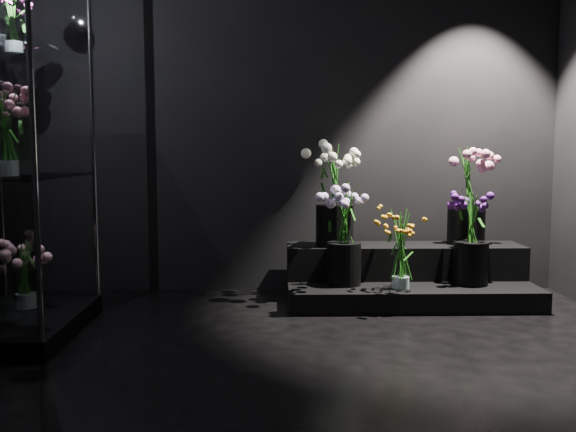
{
  "coord_description": "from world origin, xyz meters",
  "views": [
    {
      "loc": [
        -0.15,
        -2.9,
        1.09
      ],
      "look_at": [
        -0.07,
        1.2,
        0.66
      ],
      "focal_mm": 40.0,
      "sensor_mm": 36.0,
      "label": 1
    }
  ],
  "objects": [
    {
      "name": "display_case",
      "position": [
        -1.65,
        0.83,
        1.2
      ],
      "size": [
        0.66,
        1.09,
        2.41
      ],
      "color": "black",
      "rests_on": "floor"
    },
    {
      "name": "bouquet_orange_bells",
      "position": [
        0.7,
        1.36,
        0.42
      ],
      "size": [
        0.32,
        0.32,
        0.53
      ],
      "rotation": [
        0.0,
        0.0,
        0.23
      ],
      "color": "white",
      "rests_on": "display_riser"
    },
    {
      "name": "bouquet_lilac",
      "position": [
        0.33,
        1.49,
        0.54
      ],
      "size": [
        0.48,
        0.48,
        0.68
      ],
      "rotation": [
        0.0,
        0.0,
        -0.4
      ],
      "color": "black",
      "rests_on": "display_riser"
    },
    {
      "name": "bouquet_case_magenta",
      "position": [
        -1.68,
        0.96,
        1.84
      ],
      "size": [
        0.27,
        0.27,
        0.38
      ],
      "rotation": [
        0.0,
        0.0,
        -0.21
      ],
      "color": "white",
      "rests_on": "display_case"
    },
    {
      "name": "display_riser",
      "position": [
        0.81,
        1.65,
        0.16
      ],
      "size": [
        1.73,
        0.77,
        0.38
      ],
      "color": "black",
      "rests_on": "floor"
    },
    {
      "name": "bouquet_pink_roses",
      "position": [
        1.27,
        1.79,
        0.78
      ],
      "size": [
        0.39,
        0.39,
        0.71
      ],
      "rotation": [
        0.0,
        0.0,
        -0.05
      ],
      "color": "black",
      "rests_on": "display_riser"
    },
    {
      "name": "bouquet_case_base_pink",
      "position": [
        -1.69,
        1.01,
        0.34
      ],
      "size": [
        0.35,
        0.35,
        0.42
      ],
      "rotation": [
        0.0,
        0.0,
        0.19
      ],
      "color": "white",
      "rests_on": "display_case"
    },
    {
      "name": "wall_back",
      "position": [
        0.0,
        2.0,
        1.4
      ],
      "size": [
        4.0,
        0.0,
        4.0
      ],
      "primitive_type": "plane",
      "rotation": [
        1.57,
        0.0,
        0.0
      ],
      "color": "black",
      "rests_on": "floor"
    },
    {
      "name": "bouquet_cream_roses",
      "position": [
        0.29,
        1.73,
        0.79
      ],
      "size": [
        0.5,
        0.5,
        0.72
      ],
      "rotation": [
        0.0,
        0.0,
        -0.43
      ],
      "color": "black",
      "rests_on": "display_riser"
    },
    {
      "name": "bouquet_case_pink",
      "position": [
        -1.63,
        0.68,
        1.19
      ],
      "size": [
        0.36,
        0.36,
        0.48
      ],
      "rotation": [
        0.0,
        0.0,
        -0.22
      ],
      "color": "white",
      "rests_on": "display_case"
    },
    {
      "name": "floor",
      "position": [
        0.0,
        0.0,
        0.0
      ],
      "size": [
        4.0,
        4.0,
        0.0
      ],
      "primitive_type": "plane",
      "color": "black",
      "rests_on": "ground"
    },
    {
      "name": "bouquet_purple",
      "position": [
        1.22,
        1.49,
        0.49
      ],
      "size": [
        0.37,
        0.37,
        0.64
      ],
      "rotation": [
        0.0,
        0.0,
        0.31
      ],
      "color": "black",
      "rests_on": "display_riser"
    }
  ]
}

